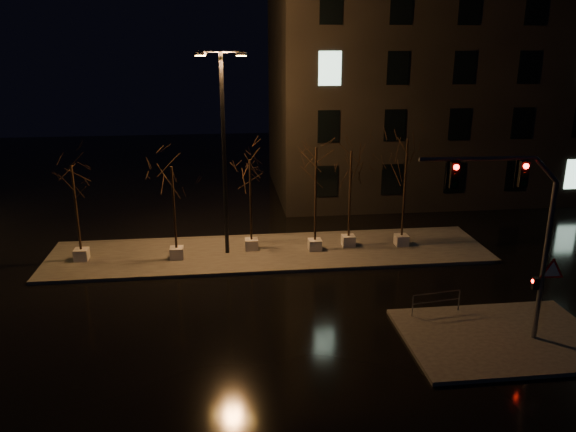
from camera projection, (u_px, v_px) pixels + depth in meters
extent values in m
plane|color=black|center=(284.00, 307.00, 22.69)|extent=(90.00, 90.00, 0.00)
cube|color=#3F3C38|center=(271.00, 252.00, 28.36)|extent=(22.00, 5.00, 0.15)
cube|color=#3F3C38|center=(501.00, 338.00, 20.19)|extent=(7.00, 5.00, 0.15)
cube|color=black|center=(454.00, 83.00, 39.09)|extent=(25.00, 12.00, 15.00)
cube|color=silver|center=(82.00, 254.00, 27.13)|extent=(0.65, 0.65, 0.55)
cylinder|color=black|center=(76.00, 208.00, 26.43)|extent=(0.11, 0.11, 4.13)
cube|color=silver|center=(177.00, 253.00, 27.34)|extent=(0.65, 0.65, 0.55)
cylinder|color=black|center=(174.00, 208.00, 26.66)|extent=(0.11, 0.11, 4.01)
cube|color=silver|center=(252.00, 244.00, 28.47)|extent=(0.65, 0.65, 0.55)
cylinder|color=black|center=(251.00, 200.00, 27.77)|extent=(0.11, 0.11, 4.11)
cube|color=silver|center=(315.00, 245.00, 28.42)|extent=(0.65, 0.65, 0.55)
cylinder|color=black|center=(316.00, 195.00, 27.64)|extent=(0.11, 0.11, 4.69)
cube|color=silver|center=(348.00, 241.00, 28.98)|extent=(0.65, 0.65, 0.55)
cylinder|color=black|center=(350.00, 194.00, 28.24)|extent=(0.11, 0.11, 4.42)
cube|color=silver|center=(401.00, 240.00, 29.08)|extent=(0.65, 0.65, 0.55)
cylinder|color=black|center=(405.00, 188.00, 28.25)|extent=(0.11, 0.11, 5.00)
cylinder|color=slate|center=(544.00, 263.00, 19.22)|extent=(0.17, 0.17, 5.73)
cylinder|color=slate|center=(478.00, 159.00, 17.96)|extent=(3.82, 0.33, 0.13)
cube|color=black|center=(523.00, 174.00, 18.21)|extent=(0.30, 0.22, 0.86)
cube|color=black|center=(454.00, 175.00, 18.07)|extent=(0.30, 0.22, 0.86)
cube|color=black|center=(535.00, 284.00, 19.44)|extent=(0.22, 0.18, 0.43)
cone|color=red|center=(552.00, 271.00, 19.28)|extent=(0.99, 0.08, 0.99)
sphere|color=#FF0C07|center=(559.00, 165.00, 18.20)|extent=(0.17, 0.17, 0.17)
cylinder|color=black|center=(224.00, 157.00, 26.69)|extent=(0.19, 0.19, 9.69)
cylinder|color=black|center=(220.00, 51.00, 25.25)|extent=(2.05, 0.78, 0.10)
cube|color=#FAA532|center=(200.00, 55.00, 25.48)|extent=(0.55, 0.41, 0.19)
cube|color=#FAA532|center=(241.00, 55.00, 25.09)|extent=(0.55, 0.41, 0.19)
cylinder|color=slate|center=(413.00, 306.00, 21.52)|extent=(0.05, 0.05, 0.81)
cylinder|color=slate|center=(459.00, 301.00, 21.99)|extent=(0.05, 0.05, 0.81)
cylinder|color=slate|center=(437.00, 293.00, 21.62)|extent=(1.98, 0.30, 0.04)
cylinder|color=slate|center=(436.00, 301.00, 21.73)|extent=(1.98, 0.30, 0.04)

